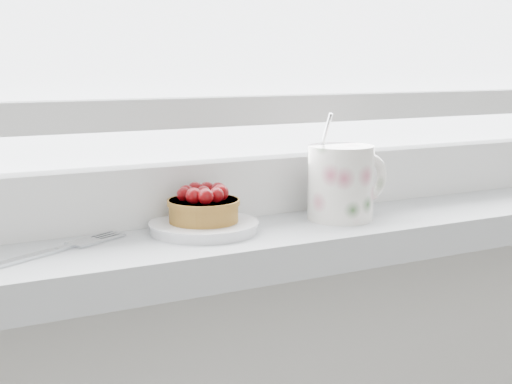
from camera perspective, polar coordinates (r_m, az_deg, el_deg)
saucer at (r=0.81m, az=-4.19°, el=-2.79°), size 0.12×0.12×0.01m
raspberry_tart at (r=0.80m, az=-4.20°, el=-1.07°), size 0.08×0.08×0.04m
floral_mug at (r=0.87m, az=6.94°, el=0.90°), size 0.12×0.09×0.13m
fork at (r=0.74m, az=-16.76°, el=-4.75°), size 0.19×0.11×0.00m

